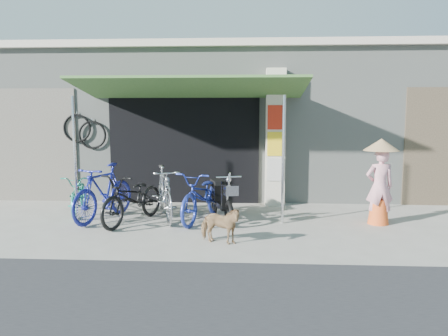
# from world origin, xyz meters

# --- Properties ---
(ground) EXTENTS (80.00, 80.00, 0.00)m
(ground) POSITION_xyz_m (0.00, 0.00, 0.00)
(ground) COLOR #9D998E
(ground) RESTS_ON ground
(bicycle_shop) EXTENTS (12.30, 5.30, 3.66)m
(bicycle_shop) POSITION_xyz_m (-0.00, 5.09, 1.83)
(bicycle_shop) COLOR gray
(bicycle_shop) RESTS_ON ground
(shop_pillar) EXTENTS (0.42, 0.44, 3.00)m
(shop_pillar) POSITION_xyz_m (0.85, 2.45, 1.50)
(shop_pillar) COLOR beige
(shop_pillar) RESTS_ON ground
(awning) EXTENTS (4.60, 1.88, 2.72)m
(awning) POSITION_xyz_m (-0.90, 1.63, 2.51)
(awning) COLOR #39622C
(awning) RESTS_ON ground
(neighbour_left) EXTENTS (2.60, 0.06, 2.60)m
(neighbour_left) POSITION_xyz_m (-5.00, 2.59, 1.30)
(neighbour_left) COLOR #6B665B
(neighbour_left) RESTS_ON ground
(bike_teal) EXTENTS (0.85, 1.61, 0.80)m
(bike_teal) POSITION_xyz_m (-3.18, 1.33, 0.40)
(bike_teal) COLOR #1D836B
(bike_teal) RESTS_ON ground
(bike_blue) EXTENTS (1.06, 1.86, 1.08)m
(bike_blue) POSITION_xyz_m (-2.49, 0.82, 0.54)
(bike_blue) COLOR navy
(bike_blue) RESTS_ON ground
(bike_black) EXTENTS (1.23, 1.92, 0.95)m
(bike_black) POSITION_xyz_m (-1.86, 0.61, 0.48)
(bike_black) COLOR black
(bike_black) RESTS_ON ground
(bike_silver) EXTENTS (1.03, 1.78, 1.03)m
(bike_silver) POSITION_xyz_m (-1.34, 0.92, 0.52)
(bike_silver) COLOR #A6A7AB
(bike_silver) RESTS_ON ground
(bike_navy) EXTENTS (1.15, 1.95, 0.97)m
(bike_navy) POSITION_xyz_m (-0.59, 0.87, 0.48)
(bike_navy) COLOR #22339C
(bike_navy) RESTS_ON ground
(street_dog) EXTENTS (0.77, 0.53, 0.60)m
(street_dog) POSITION_xyz_m (-0.18, -0.59, 0.30)
(street_dog) COLOR tan
(street_dog) RESTS_ON ground
(moped) EXTENTS (0.67, 1.59, 0.92)m
(moped) POSITION_xyz_m (-0.26, 1.02, 0.42)
(moped) COLOR black
(moped) RESTS_ON ground
(nun) EXTENTS (0.64, 0.64, 1.58)m
(nun) POSITION_xyz_m (2.67, 0.81, 0.80)
(nun) COLOR pink
(nun) RESTS_ON ground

